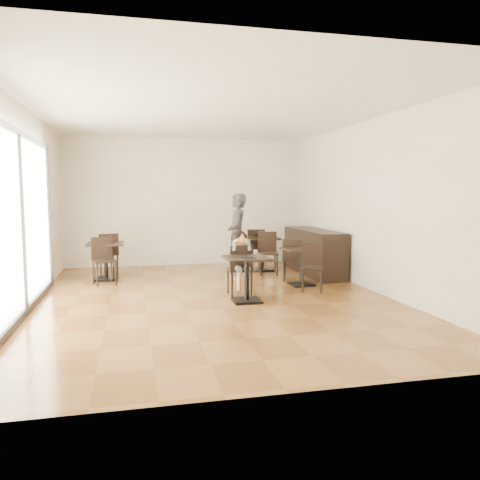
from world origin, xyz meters
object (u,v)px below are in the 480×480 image
object	(u,v)px
child_table	(247,279)
child	(239,263)
adult_patron	(237,234)
chair_left_a	(107,254)
cafe_table_mid	(302,267)
chair_mid_a	(292,259)
chair_mid_b	(312,268)
chair_back_b	(268,253)
chair_left_b	(104,261)
cafe_table_back	(261,254)
chair_back_a	(255,248)
cafe_table_left	(106,261)
child_chair	(239,270)

from	to	relation	value
child_table	child	world-z (taller)	child
adult_patron	chair_left_a	world-z (taller)	adult_patron
cafe_table_mid	chair_mid_a	distance (m)	0.56
child	chair_mid_b	world-z (taller)	child
chair_back_b	chair_left_b	bearing A→B (deg)	-163.93
adult_patron	chair_back_b	size ratio (longest dim) A/B	1.90
cafe_table_back	chair_back_a	size ratio (longest dim) A/B	0.83
cafe_table_mid	chair_mid_b	distance (m)	0.56
cafe_table_mid	cafe_table_left	bearing A→B (deg)	158.32
child_chair	cafe_table_back	world-z (taller)	child_chair
chair_mid_a	chair_left_a	world-z (taller)	chair_left_a
cafe_table_back	chair_back_a	xyz separation A→B (m)	(0.00, 0.55, 0.08)
chair_left_b	chair_mid_b	bearing A→B (deg)	-37.62
chair_back_b	cafe_table_back	bearing A→B (deg)	99.99
adult_patron	chair_mid_b	size ratio (longest dim) A/B	2.05
cafe_table_mid	chair_left_a	bearing A→B (deg)	151.56
adult_patron	chair_left_b	xyz separation A→B (m)	(-2.87, -0.62, -0.44)
cafe_table_mid	chair_left_a	size ratio (longest dim) A/B	0.78
cafe_table_left	cafe_table_back	size ratio (longest dim) A/B	0.99
child_chair	chair_mid_a	world-z (taller)	child_chair
child_table	chair_back_b	bearing A→B (deg)	66.05
child_table	cafe_table_mid	bearing A→B (deg)	38.97
child	cafe_table_back	distance (m)	2.71
chair_left_b	cafe_table_back	bearing A→B (deg)	-1.21
chair_mid_a	chair_back_a	size ratio (longest dim) A/B	0.93
child	chair_left_b	xyz separation A→B (m)	(-2.42, 1.55, -0.11)
adult_patron	chair_left_b	size ratio (longest dim) A/B	1.92
child	chair_left_a	size ratio (longest dim) A/B	1.23
chair_mid_b	chair_back_a	distance (m)	3.01
chair_mid_b	chair_back_b	bearing A→B (deg)	120.46
chair_left_a	adult_patron	bearing A→B (deg)	154.66
child_chair	chair_left_a	xyz separation A→B (m)	(-2.42, 2.65, 0.01)
adult_patron	chair_mid_b	xyz separation A→B (m)	(0.95, -2.14, -0.46)
cafe_table_mid	chair_left_b	distance (m)	3.94
child_chair	cafe_table_back	size ratio (longest dim) A/B	1.16
chair_mid_b	chair_back_a	size ratio (longest dim) A/B	0.93
cafe_table_back	chair_mid_b	distance (m)	2.46
child_table	chair_back_b	xyz separation A→B (m)	(1.10, 2.48, 0.09)
chair_mid_a	chair_back_b	distance (m)	0.85
chair_left_a	chair_back_b	xyz separation A→B (m)	(3.52, -0.73, 0.00)
chair_back_a	cafe_table_left	bearing A→B (deg)	24.72
adult_patron	chair_back_b	xyz separation A→B (m)	(0.65, -0.25, -0.43)
child_chair	chair_mid_b	distance (m)	1.40
chair_left_a	chair_back_b	bearing A→B (deg)	152.42
child_table	child	distance (m)	0.58
adult_patron	cafe_table_mid	distance (m)	1.93
chair_mid_b	chair_back_a	world-z (taller)	chair_back_a
cafe_table_left	chair_back_b	xyz separation A→B (m)	(3.52, -0.18, 0.08)
child_table	adult_patron	distance (m)	2.81
child_table	chair_mid_b	world-z (taller)	chair_mid_b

